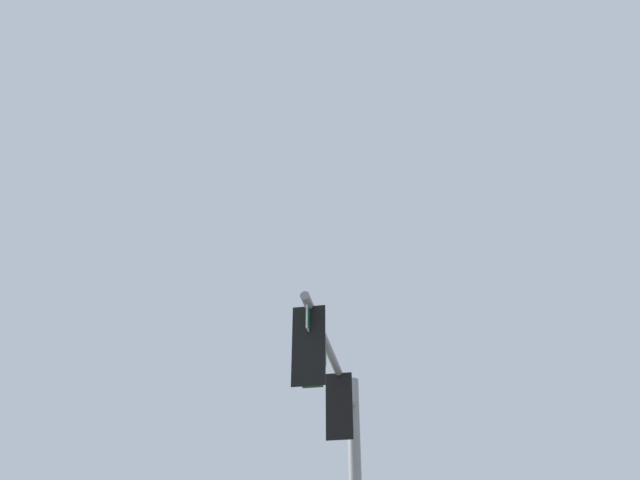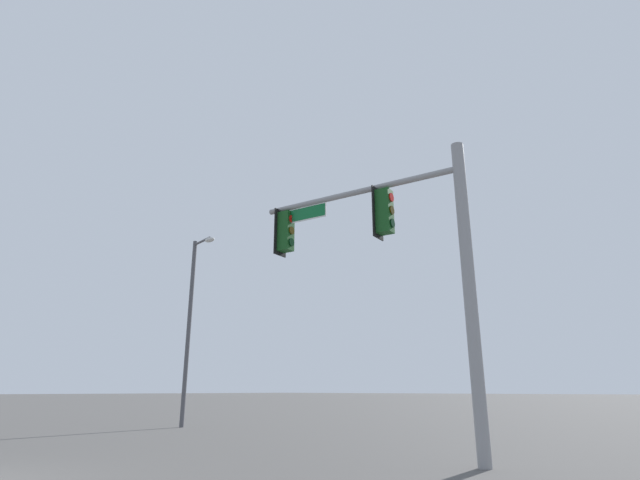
% 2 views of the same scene
% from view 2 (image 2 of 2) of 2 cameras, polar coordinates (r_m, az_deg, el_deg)
% --- Properties ---
extents(signal_pole_near, '(5.47, 1.24, 6.86)m').
position_cam_2_polar(signal_pole_near, '(11.76, 9.01, -1.25)').
color(signal_pole_near, gray).
rests_on(signal_pole_near, ground_plane).
extents(street_lamp, '(1.75, 0.43, 7.82)m').
position_cam_2_polar(street_lamp, '(22.14, -14.47, -8.39)').
color(street_lamp, '#4C4C51').
rests_on(street_lamp, ground_plane).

